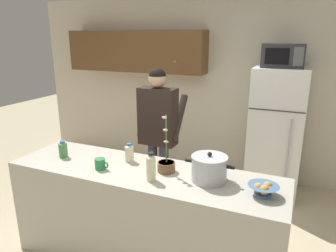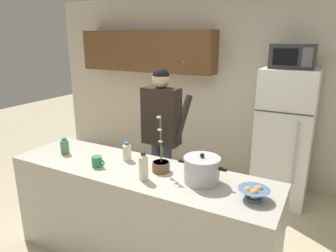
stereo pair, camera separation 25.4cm
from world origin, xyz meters
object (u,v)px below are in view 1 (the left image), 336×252
object	(u,v)px
cooking_pot	(209,168)
coffee_mug	(100,164)
bottle_far_corner	(63,149)
potted_orchid	(166,164)
bottle_mid_counter	(129,153)
bread_bowl	(263,189)
bottle_near_edge	(151,167)
microwave	(284,55)
person_near_pot	(158,124)
refrigerator	(276,133)

from	to	relation	value
cooking_pot	coffee_mug	bearing A→B (deg)	-170.14
cooking_pot	bottle_far_corner	size ratio (longest dim) A/B	2.49
bottle_far_corner	coffee_mug	bearing A→B (deg)	-10.81
coffee_mug	potted_orchid	distance (m)	0.57
bottle_mid_counter	potted_orchid	size ratio (longest dim) A/B	0.35
bread_bowl	bottle_near_edge	world-z (taller)	bottle_near_edge
cooking_pot	bottle_near_edge	bearing A→B (deg)	-156.83
microwave	bottle_near_edge	world-z (taller)	microwave
person_near_pot	bottle_far_corner	size ratio (longest dim) A/B	10.58
refrigerator	person_near_pot	size ratio (longest dim) A/B	0.98
cooking_pot	refrigerator	bearing A→B (deg)	78.56
coffee_mug	bottle_far_corner	world-z (taller)	bottle_far_corner
person_near_pot	bottle_mid_counter	xyz separation A→B (m)	(0.08, -0.79, -0.06)
cooking_pot	coffee_mug	size ratio (longest dim) A/B	3.05
person_near_pot	refrigerator	bearing A→B (deg)	37.19
person_near_pot	bottle_near_edge	world-z (taller)	person_near_pot
microwave	potted_orchid	bearing A→B (deg)	-112.88
microwave	cooking_pot	xyz separation A→B (m)	(-0.37, -1.79, -0.79)
refrigerator	microwave	distance (m)	0.98
bread_bowl	bottle_near_edge	size ratio (longest dim) A/B	0.95
microwave	bottle_near_edge	bearing A→B (deg)	-111.85
bread_bowl	potted_orchid	size ratio (longest dim) A/B	0.45
microwave	cooking_pot	size ratio (longest dim) A/B	1.20
microwave	potted_orchid	distance (m)	2.09
refrigerator	cooking_pot	world-z (taller)	refrigerator
microwave	bottle_mid_counter	bearing A→B (deg)	-124.00
microwave	bottle_near_edge	xyz separation A→B (m)	(-0.79, -1.97, -0.77)
person_near_pot	cooking_pot	size ratio (longest dim) A/B	4.25
potted_orchid	person_near_pot	bearing A→B (deg)	119.10
potted_orchid	cooking_pot	bearing A→B (deg)	-3.08
cooking_pot	potted_orchid	bearing A→B (deg)	176.92
microwave	cooking_pot	distance (m)	1.99
refrigerator	bread_bowl	xyz separation A→B (m)	(0.06, -1.89, 0.14)
coffee_mug	refrigerator	bearing A→B (deg)	56.81
bread_bowl	potted_orchid	bearing A→B (deg)	172.80
bread_bowl	bottle_far_corner	world-z (taller)	bottle_far_corner
bread_bowl	bottle_mid_counter	size ratio (longest dim) A/B	1.29
cooking_pot	coffee_mug	distance (m)	0.94
bottle_far_corner	bread_bowl	bearing A→B (deg)	-0.45
bottle_mid_counter	person_near_pot	bearing A→B (deg)	95.70
person_near_pot	bottle_far_corner	xyz separation A→B (m)	(-0.55, -0.95, -0.07)
bread_bowl	bottle_far_corner	xyz separation A→B (m)	(-1.84, 0.01, 0.03)
bottle_near_edge	bottle_mid_counter	size ratio (longest dim) A/B	1.35
coffee_mug	bottle_near_edge	size ratio (longest dim) A/B	0.55
bottle_far_corner	microwave	bearing A→B (deg)	46.23
bread_bowl	bottle_near_edge	bearing A→B (deg)	-173.32
bottle_far_corner	cooking_pot	bearing A→B (deg)	2.72
potted_orchid	coffee_mug	bearing A→B (deg)	-161.58
microwave	bottle_mid_counter	world-z (taller)	microwave
coffee_mug	bottle_far_corner	size ratio (longest dim) A/B	0.82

